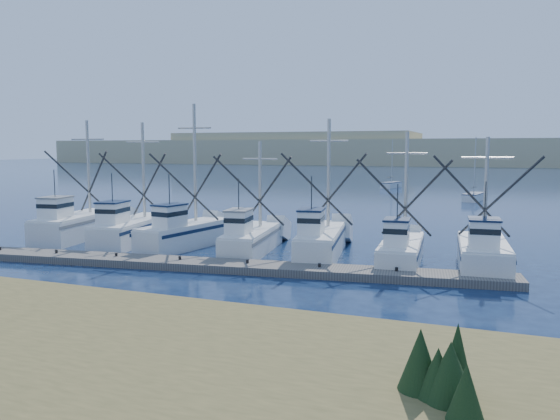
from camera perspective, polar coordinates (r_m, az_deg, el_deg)
name	(u,v)px	position (r m, az deg, el deg)	size (l,w,h in m)	color
ground	(291,311)	(22.95, 1.18, -10.50)	(500.00, 500.00, 0.00)	#0C1936
floating_dock	(213,265)	(30.74, -7.00, -5.75)	(32.23, 2.15, 0.43)	#67635C
dune_ridge	(469,152)	(230.80, 19.10, 5.73)	(360.00, 60.00, 10.00)	tan
trawler_fleet	(233,236)	(35.65, -4.93, -2.75)	(31.73, 8.80, 9.70)	white
sailboat_near	(474,197)	(73.57, 19.57, 1.29)	(2.71, 5.41, 8.10)	white
sailboat_far	(391,185)	(93.91, 11.55, 2.59)	(2.94, 5.39, 8.10)	white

